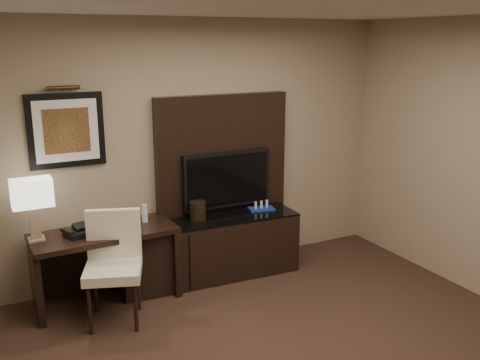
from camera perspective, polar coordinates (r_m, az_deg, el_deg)
ceiling at (r=3.42m, az=11.59°, el=18.25°), size 4.50×5.00×0.01m
wall_back at (r=5.70m, az=-4.88°, el=3.32°), size 4.50×0.01×2.70m
desk at (r=5.37m, az=-14.09°, el=-8.91°), size 1.37×0.64×0.72m
credenza at (r=5.74m, az=-3.36°, el=-7.23°), size 1.94×0.62×0.66m
tv_wall_panel at (r=5.78m, az=-1.88°, el=2.72°), size 1.50×0.12×1.30m
tv at (r=5.75m, az=-1.44°, el=0.10°), size 1.00×0.08×0.60m
artwork at (r=5.29m, az=-18.05°, el=5.05°), size 0.70×0.04×0.70m
picture_light at (r=5.20m, az=-18.34°, el=9.33°), size 0.04×0.04×0.30m
desk_chair at (r=4.92m, az=-13.37°, el=-9.27°), size 0.65×0.69×1.01m
table_lamp at (r=5.10m, az=-21.18°, el=-2.87°), size 0.41×0.31×0.60m
desk_phone at (r=5.16m, az=-16.95°, el=-5.18°), size 0.26×0.25×0.11m
blue_folder at (r=5.22m, az=-13.12°, el=-5.21°), size 0.24×0.31×0.02m
book at (r=5.20m, az=-13.55°, el=-4.16°), size 0.16×0.04×0.21m
water_bottle at (r=5.39m, az=-10.14°, el=-3.49°), size 0.07×0.07×0.18m
ice_bucket at (r=5.57m, az=-4.54°, el=-3.26°), size 0.20×0.20×0.19m
minibar_tray at (r=5.89m, az=2.29°, el=-2.72°), size 0.30×0.22×0.10m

